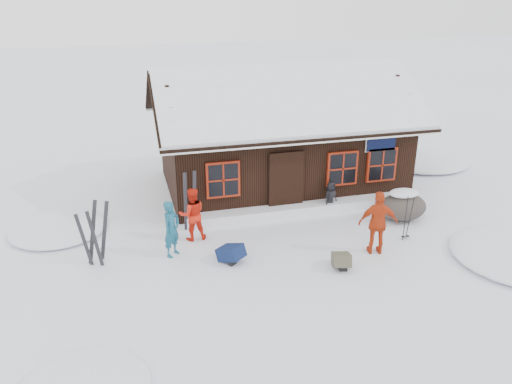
{
  "coord_description": "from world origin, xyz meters",
  "views": [
    {
      "loc": [
        -3.86,
        -11.41,
        6.6
      ],
      "look_at": [
        -0.37,
        1.33,
        1.3
      ],
      "focal_mm": 35.0,
      "sensor_mm": 36.0,
      "label": 1
    }
  ],
  "objects_px": {
    "skier_orange_left": "(192,214)",
    "ski_pair_left": "(99,232)",
    "skier_crouched": "(330,197)",
    "backpack_blue": "(231,256)",
    "backpack_olive": "(341,262)",
    "skier_orange_right": "(378,223)",
    "boulder": "(403,206)",
    "skier_teal": "(172,229)",
    "ski_poles": "(408,219)"
  },
  "relations": [
    {
      "from": "boulder",
      "to": "backpack_olive",
      "type": "relative_size",
      "value": 2.59
    },
    {
      "from": "boulder",
      "to": "ski_poles",
      "type": "bearing_deg",
      "value": -115.72
    },
    {
      "from": "skier_orange_left",
      "to": "backpack_blue",
      "type": "distance_m",
      "value": 1.84
    },
    {
      "from": "boulder",
      "to": "skier_teal",
      "type": "bearing_deg",
      "value": -176.69
    },
    {
      "from": "skier_crouched",
      "to": "backpack_blue",
      "type": "height_order",
      "value": "skier_crouched"
    },
    {
      "from": "backpack_olive",
      "to": "skier_crouched",
      "type": "bearing_deg",
      "value": 86.63
    },
    {
      "from": "skier_crouched",
      "to": "skier_orange_left",
      "type": "bearing_deg",
      "value": 164.72
    },
    {
      "from": "skier_orange_right",
      "to": "skier_crouched",
      "type": "xyz_separation_m",
      "value": [
        -0.11,
        2.88,
        -0.38
      ]
    },
    {
      "from": "skier_orange_left",
      "to": "ski_pair_left",
      "type": "height_order",
      "value": "ski_pair_left"
    },
    {
      "from": "skier_orange_left",
      "to": "skier_orange_right",
      "type": "height_order",
      "value": "skier_orange_right"
    },
    {
      "from": "skier_orange_right",
      "to": "backpack_olive",
      "type": "height_order",
      "value": "skier_orange_right"
    },
    {
      "from": "skier_teal",
      "to": "ski_pair_left",
      "type": "height_order",
      "value": "ski_pair_left"
    },
    {
      "from": "skier_orange_left",
      "to": "boulder",
      "type": "distance_m",
      "value": 6.49
    },
    {
      "from": "ski_pair_left",
      "to": "ski_poles",
      "type": "relative_size",
      "value": 1.3
    },
    {
      "from": "skier_teal",
      "to": "skier_orange_left",
      "type": "relative_size",
      "value": 1.0
    },
    {
      "from": "skier_orange_right",
      "to": "ski_poles",
      "type": "bearing_deg",
      "value": -141.38
    },
    {
      "from": "skier_orange_right",
      "to": "backpack_olive",
      "type": "bearing_deg",
      "value": 37.9
    },
    {
      "from": "skier_orange_right",
      "to": "skier_crouched",
      "type": "bearing_deg",
      "value": -71.73
    },
    {
      "from": "skier_teal",
      "to": "boulder",
      "type": "height_order",
      "value": "skier_teal"
    },
    {
      "from": "ski_pair_left",
      "to": "backpack_blue",
      "type": "height_order",
      "value": "ski_pair_left"
    },
    {
      "from": "skier_orange_right",
      "to": "ski_poles",
      "type": "distance_m",
      "value": 1.34
    },
    {
      "from": "skier_orange_left",
      "to": "ski_pair_left",
      "type": "bearing_deg",
      "value": 11.42
    },
    {
      "from": "ski_poles",
      "to": "skier_crouched",
      "type": "bearing_deg",
      "value": 119.24
    },
    {
      "from": "skier_orange_right",
      "to": "backpack_olive",
      "type": "relative_size",
      "value": 3.04
    },
    {
      "from": "backpack_olive",
      "to": "skier_teal",
      "type": "bearing_deg",
      "value": 171.13
    },
    {
      "from": "skier_orange_right",
      "to": "boulder",
      "type": "relative_size",
      "value": 1.17
    },
    {
      "from": "skier_orange_left",
      "to": "ski_pair_left",
      "type": "distance_m",
      "value": 2.59
    },
    {
      "from": "boulder",
      "to": "ski_poles",
      "type": "relative_size",
      "value": 1.12
    },
    {
      "from": "skier_orange_right",
      "to": "backpack_blue",
      "type": "distance_m",
      "value": 4.01
    },
    {
      "from": "skier_teal",
      "to": "skier_orange_left",
      "type": "xyz_separation_m",
      "value": [
        0.67,
        0.8,
        -0.0
      ]
    },
    {
      "from": "boulder",
      "to": "backpack_blue",
      "type": "relative_size",
      "value": 2.37
    },
    {
      "from": "skier_orange_left",
      "to": "skier_orange_right",
      "type": "relative_size",
      "value": 0.87
    },
    {
      "from": "skier_teal",
      "to": "boulder",
      "type": "bearing_deg",
      "value": -43.87
    },
    {
      "from": "skier_crouched",
      "to": "backpack_blue",
      "type": "bearing_deg",
      "value": -173.33
    },
    {
      "from": "skier_crouched",
      "to": "backpack_olive",
      "type": "bearing_deg",
      "value": -133.34
    },
    {
      "from": "boulder",
      "to": "ski_poles",
      "type": "height_order",
      "value": "ski_poles"
    },
    {
      "from": "skier_teal",
      "to": "boulder",
      "type": "xyz_separation_m",
      "value": [
        7.14,
        0.41,
        -0.33
      ]
    },
    {
      "from": "skier_teal",
      "to": "backpack_olive",
      "type": "distance_m",
      "value": 4.52
    },
    {
      "from": "skier_orange_left",
      "to": "ski_pair_left",
      "type": "xyz_separation_m",
      "value": [
        -2.52,
        -0.6,
        0.06
      ]
    },
    {
      "from": "ski_poles",
      "to": "backpack_olive",
      "type": "height_order",
      "value": "ski_poles"
    },
    {
      "from": "skier_orange_right",
      "to": "boulder",
      "type": "bearing_deg",
      "value": -120.17
    },
    {
      "from": "skier_teal",
      "to": "backpack_blue",
      "type": "relative_size",
      "value": 2.43
    },
    {
      "from": "skier_teal",
      "to": "skier_orange_right",
      "type": "bearing_deg",
      "value": -61.1
    },
    {
      "from": "boulder",
      "to": "skier_crouched",
      "type": "bearing_deg",
      "value": 149.14
    },
    {
      "from": "backpack_olive",
      "to": "skier_orange_left",
      "type": "bearing_deg",
      "value": 157.68
    },
    {
      "from": "skier_teal",
      "to": "boulder",
      "type": "distance_m",
      "value": 7.16
    },
    {
      "from": "skier_orange_left",
      "to": "skier_crouched",
      "type": "distance_m",
      "value": 4.62
    },
    {
      "from": "ski_pair_left",
      "to": "backpack_olive",
      "type": "distance_m",
      "value": 6.31
    },
    {
      "from": "skier_orange_left",
      "to": "skier_crouched",
      "type": "relative_size",
      "value": 1.53
    },
    {
      "from": "skier_orange_left",
      "to": "boulder",
      "type": "bearing_deg",
      "value": 174.73
    }
  ]
}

